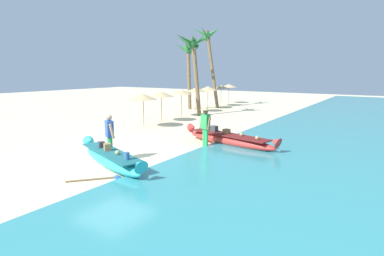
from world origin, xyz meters
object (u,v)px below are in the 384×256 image
at_px(boat_red_midground, 229,139).
at_px(palm_tree_mid_cluster, 188,56).
at_px(palm_tree_tall_inland, 193,49).
at_px(palm_tree_leaning_seaward, 209,45).
at_px(person_vendor_hatted, 205,124).
at_px(person_tourist_customer, 110,135).
at_px(paddle, 101,178).
at_px(boat_cyan_foreground, 111,159).

height_order(boat_red_midground, palm_tree_mid_cluster, palm_tree_mid_cluster).
height_order(palm_tree_tall_inland, palm_tree_mid_cluster, palm_tree_tall_inland).
bearing_deg(palm_tree_leaning_seaward, person_vendor_hatted, -60.38).
xyz_separation_m(person_tourist_customer, palm_tree_tall_inland, (-4.00, 11.67, 3.75)).
distance_m(person_tourist_customer, paddle, 2.21).
distance_m(boat_red_midground, palm_tree_mid_cluster, 14.22).
height_order(person_vendor_hatted, paddle, person_vendor_hatted).
xyz_separation_m(boat_cyan_foreground, palm_tree_leaning_seaward, (-6.35, 17.38, 5.13)).
bearing_deg(boat_cyan_foreground, person_tourist_customer, 138.47).
height_order(boat_red_midground, paddle, boat_red_midground).
height_order(boat_cyan_foreground, palm_tree_tall_inland, palm_tree_tall_inland).
height_order(boat_cyan_foreground, person_tourist_customer, person_tourist_customer).
relative_size(boat_red_midground, person_tourist_customer, 2.88).
xyz_separation_m(palm_tree_tall_inland, palm_tree_leaning_seaward, (-1.72, 5.16, 0.72)).
xyz_separation_m(boat_cyan_foreground, boat_red_midground, (1.87, 4.96, -0.02)).
bearing_deg(person_vendor_hatted, boat_red_midground, 51.30).
bearing_deg(boat_cyan_foreground, palm_tree_tall_inland, 110.72).
relative_size(boat_red_midground, palm_tree_leaning_seaward, 0.69).
bearing_deg(palm_tree_leaning_seaward, palm_tree_tall_inland, -71.54).
bearing_deg(paddle, boat_cyan_foreground, 122.99).
relative_size(person_vendor_hatted, palm_tree_leaning_seaward, 0.25).
height_order(boat_cyan_foreground, boat_red_midground, boat_cyan_foreground).
bearing_deg(boat_red_midground, palm_tree_tall_inland, 131.82).
bearing_deg(palm_tree_leaning_seaward, palm_tree_mid_cluster, -107.96).
distance_m(boat_cyan_foreground, palm_tree_leaning_seaward, 19.20).
xyz_separation_m(boat_cyan_foreground, person_tourist_customer, (-0.62, 0.55, 0.65)).
relative_size(boat_cyan_foreground, paddle, 3.26).
distance_m(boat_red_midground, paddle, 6.09).
distance_m(person_tourist_customer, palm_tree_tall_inland, 12.90).
relative_size(person_vendor_hatted, palm_tree_tall_inland, 0.30).
distance_m(palm_tree_tall_inland, palm_tree_mid_cluster, 3.88).
distance_m(person_vendor_hatted, palm_tree_mid_cluster, 14.26).
distance_m(boat_red_midground, person_tourist_customer, 5.11).
bearing_deg(person_vendor_hatted, boat_cyan_foreground, -106.20).
distance_m(boat_cyan_foreground, boat_red_midground, 5.30).
bearing_deg(palm_tree_mid_cluster, boat_cyan_foreground, -65.23).
relative_size(person_tourist_customer, palm_tree_tall_inland, 0.29).
bearing_deg(boat_red_midground, palm_tree_mid_cluster, 130.89).
bearing_deg(palm_tree_leaning_seaward, boat_cyan_foreground, -69.94).
height_order(person_tourist_customer, palm_tree_tall_inland, palm_tree_tall_inland).
bearing_deg(boat_cyan_foreground, palm_tree_leaning_seaward, 110.06).
relative_size(boat_cyan_foreground, person_vendor_hatted, 2.47).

